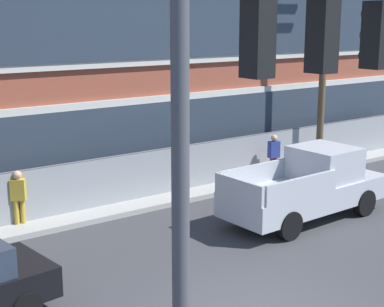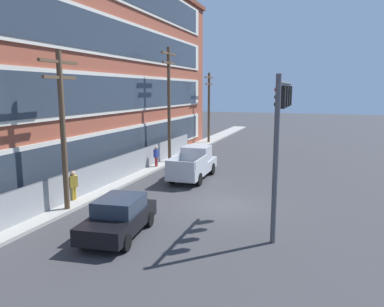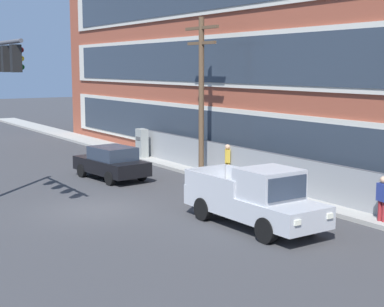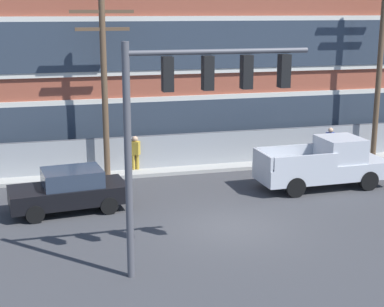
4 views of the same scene
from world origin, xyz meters
name	(u,v)px [view 2 (image 2 of 4)]	position (x,y,z in m)	size (l,w,h in m)	color
ground_plane	(224,206)	(0.00, 0.00, 0.00)	(160.00, 160.00, 0.00)	#38383A
sidewalk_building_side	(96,191)	(0.00, 7.58, 0.08)	(80.00, 1.86, 0.16)	#9E9B93
chain_link_fence	(116,170)	(2.35, 7.62, 0.85)	(26.63, 0.06, 1.67)	gray
traffic_signal_mast	(282,116)	(-2.23, -2.90, 4.75)	(5.07, 0.43, 6.39)	#4C4C51
pickup_truck_silver	(194,164)	(5.16, 3.40, 0.97)	(5.53, 2.12, 2.07)	#B2B5BA
sedan_black	(119,216)	(-5.21, 3.05, 0.80)	(4.35, 2.27, 1.56)	black
utility_pole_near_corner	(63,124)	(-3.40, 6.94, 4.25)	(2.62, 0.26, 7.58)	brown
utility_pole_midblock	(169,100)	(9.56, 6.95, 5.03)	(2.60, 0.26, 9.08)	brown
utility_pole_far_east	(209,104)	(21.33, 7.16, 4.30)	(2.76, 0.26, 7.63)	brown
pedestrian_near_cabinet	(73,185)	(-2.06, 7.53, 0.97)	(0.47, 0.42, 1.69)	#B7932D
pedestrian_by_fence	(156,156)	(7.27, 7.08, 0.97)	(0.43, 0.30, 1.69)	maroon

